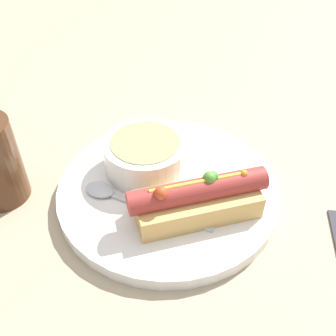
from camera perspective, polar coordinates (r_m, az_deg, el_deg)
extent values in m
plane|color=tan|center=(0.54, 0.00, -3.83)|extent=(4.00, 4.00, 0.00)
cylinder|color=white|center=(0.54, 0.00, -3.15)|extent=(0.30, 0.30, 0.02)
cube|color=tan|center=(0.48, 4.24, -5.27)|extent=(0.16, 0.12, 0.03)
cylinder|color=#9E332D|center=(0.47, 4.39, -3.27)|extent=(0.17, 0.10, 0.03)
sphere|color=#C63F1E|center=(0.44, -1.05, -3.67)|extent=(0.02, 0.02, 0.02)
sphere|color=#518C2D|center=(0.46, 6.05, -1.46)|extent=(0.02, 0.02, 0.02)
sphere|color=orange|center=(0.48, 10.92, -0.83)|extent=(0.01, 0.01, 0.01)
sphere|color=#387A28|center=(0.46, 6.53, -1.31)|extent=(0.01, 0.01, 0.01)
cylinder|color=gold|center=(0.46, 4.47, -2.04)|extent=(0.11, 0.06, 0.01)
cylinder|color=silver|center=(0.54, -3.10, 1.92)|extent=(0.11, 0.11, 0.05)
cylinder|color=#8C8E60|center=(0.53, -3.17, 3.39)|extent=(0.09, 0.09, 0.01)
cube|color=#B7B7BC|center=(0.49, -1.00, -6.39)|extent=(0.06, 0.13, 0.00)
ellipsoid|color=#B7B7BC|center=(0.52, -9.89, -3.11)|extent=(0.04, 0.05, 0.01)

